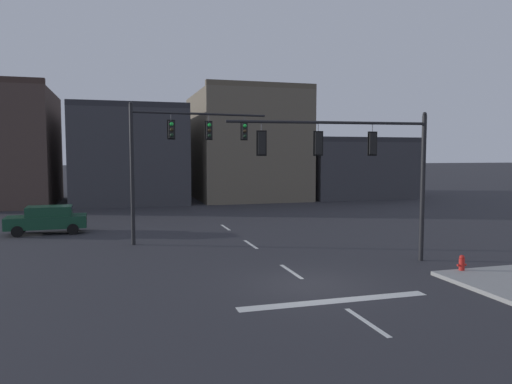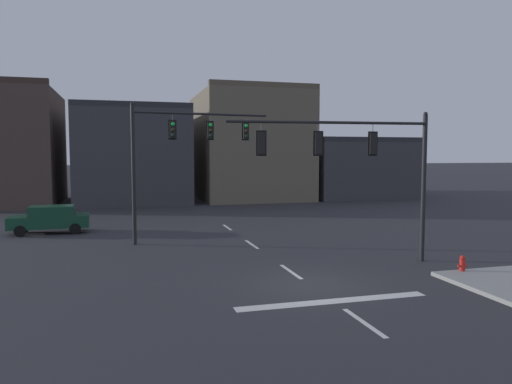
% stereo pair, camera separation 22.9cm
% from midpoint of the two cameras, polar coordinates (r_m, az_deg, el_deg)
% --- Properties ---
extents(ground_plane, '(400.00, 400.00, 0.00)m').
position_cam_midpoint_polar(ground_plane, '(17.61, 6.10, -10.82)').
color(ground_plane, '#2B2B30').
extents(stop_bar_paint, '(6.40, 0.50, 0.01)m').
position_cam_midpoint_polar(stop_bar_paint, '(15.85, 8.91, -12.58)').
color(stop_bar_paint, silver).
rests_on(stop_bar_paint, ground).
extents(lane_centreline, '(0.16, 26.40, 0.01)m').
position_cam_midpoint_polar(lane_centreline, '(19.42, 3.84, -9.34)').
color(lane_centreline, silver).
rests_on(lane_centreline, ground).
extents(signal_mast_near_side, '(8.62, 0.99, 6.44)m').
position_cam_midpoint_polar(signal_mast_near_side, '(20.72, 11.91, 4.10)').
color(signal_mast_near_side, black).
rests_on(signal_mast_near_side, ground).
extents(signal_mast_far_side, '(7.36, 0.89, 7.28)m').
position_cam_midpoint_polar(signal_mast_far_side, '(25.69, -9.58, 5.45)').
color(signal_mast_far_side, black).
rests_on(signal_mast_far_side, ground).
extents(car_lot_nearside, '(4.51, 2.05, 1.61)m').
position_cam_midpoint_polar(car_lot_nearside, '(30.79, -23.58, -2.94)').
color(car_lot_nearside, '#143D28').
rests_on(car_lot_nearside, ground).
extents(fire_hydrant, '(0.40, 0.30, 0.75)m').
position_cam_midpoint_polar(fire_hydrant, '(20.49, 22.81, -8.01)').
color(fire_hydrant, red).
rests_on(fire_hydrant, ground).
extents(building_row, '(43.57, 13.37, 11.30)m').
position_cam_midpoint_polar(building_row, '(49.98, -7.75, 4.40)').
color(building_row, '#473833').
rests_on(building_row, ground).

